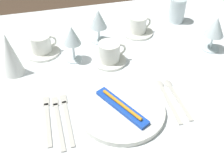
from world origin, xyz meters
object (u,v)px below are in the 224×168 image
(drink_tumbler, at_px, (177,10))
(fork_inner, at_px, (58,120))
(toothbrush_package, at_px, (122,107))
(coffee_cup_left, at_px, (41,43))
(dinner_plate, at_px, (122,110))
(wine_glass_centre, at_px, (215,28))
(spoon_dessert, at_px, (175,94))
(wine_glass_right, at_px, (98,21))
(fork_outer, at_px, (67,117))
(coffee_cup_right, at_px, (138,24))
(fork_salad, at_px, (47,118))
(wine_glass_left, at_px, (72,37))
(napkin_folded, at_px, (10,55))
(spoon_soup, at_px, (166,96))
(coffee_cup_far, at_px, (110,52))

(drink_tumbler, bearing_deg, fork_inner, -141.27)
(toothbrush_package, height_order, coffee_cup_left, coffee_cup_left)
(dinner_plate, relative_size, wine_glass_centre, 1.91)
(spoon_dessert, height_order, wine_glass_right, wine_glass_right)
(fork_outer, bearing_deg, coffee_cup_right, 48.63)
(spoon_dessert, bearing_deg, fork_salad, -179.89)
(fork_salad, bearing_deg, wine_glass_left, 65.54)
(fork_outer, xyz_separation_m, napkin_folded, (-0.16, 0.27, 0.08))
(spoon_soup, relative_size, coffee_cup_left, 2.02)
(wine_glass_left, bearing_deg, spoon_dessert, -43.71)
(coffee_cup_right, bearing_deg, coffee_cup_far, -134.44)
(wine_glass_left, bearing_deg, coffee_cup_left, 144.39)
(dinner_plate, xyz_separation_m, fork_outer, (-0.17, 0.02, -0.01))
(coffee_cup_left, bearing_deg, drink_tumbler, 9.75)
(spoon_dessert, relative_size, wine_glass_left, 1.38)
(fork_salad, distance_m, wine_glass_centre, 0.73)
(fork_salad, distance_m, spoon_dessert, 0.43)
(dinner_plate, height_order, fork_inner, dinner_plate)
(wine_glass_left, xyz_separation_m, napkin_folded, (-0.23, -0.02, -0.02))
(coffee_cup_right, xyz_separation_m, coffee_cup_far, (-0.17, -0.18, 0.00))
(coffee_cup_left, distance_m, wine_glass_centre, 0.69)
(dinner_plate, distance_m, fork_outer, 0.17)
(fork_outer, bearing_deg, spoon_dessert, 1.67)
(fork_outer, distance_m, wine_glass_right, 0.46)
(coffee_cup_right, height_order, napkin_folded, napkin_folded)
(coffee_cup_left, height_order, wine_glass_right, wine_glass_right)
(toothbrush_package, height_order, napkin_folded, napkin_folded)
(coffee_cup_right, bearing_deg, drink_tumbler, 16.02)
(spoon_soup, xyz_separation_m, coffee_cup_right, (0.04, 0.42, 0.04))
(coffee_cup_far, height_order, drink_tumbler, drink_tumbler)
(fork_outer, bearing_deg, toothbrush_package, -7.97)
(fork_inner, xyz_separation_m, drink_tumbler, (0.62, 0.50, 0.05))
(fork_salad, distance_m, drink_tumbler, 0.81)
(coffee_cup_right, bearing_deg, coffee_cup_left, -173.49)
(fork_outer, xyz_separation_m, fork_salad, (-0.06, 0.01, 0.00))
(fork_salad, bearing_deg, spoon_soup, 0.20)
(fork_inner, xyz_separation_m, spoon_dessert, (0.40, 0.02, 0.00))
(spoon_soup, height_order, wine_glass_centre, wine_glass_centre)
(wine_glass_centre, height_order, drink_tumbler, wine_glass_centre)
(fork_salad, bearing_deg, wine_glass_right, 57.39)
(toothbrush_package, height_order, fork_salad, toothbrush_package)
(fork_outer, bearing_deg, dinner_plate, -7.97)
(dinner_plate, height_order, toothbrush_package, toothbrush_package)
(coffee_cup_left, distance_m, coffee_cup_right, 0.43)
(fork_inner, distance_m, spoon_soup, 0.37)
(toothbrush_package, xyz_separation_m, coffee_cup_far, (0.03, 0.28, 0.02))
(dinner_plate, height_order, coffee_cup_far, coffee_cup_far)
(wine_glass_centre, bearing_deg, fork_inner, -160.10)
(fork_salad, distance_m, wine_glass_left, 0.33)
(wine_glass_centre, xyz_separation_m, wine_glass_right, (-0.43, 0.18, -0.00))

